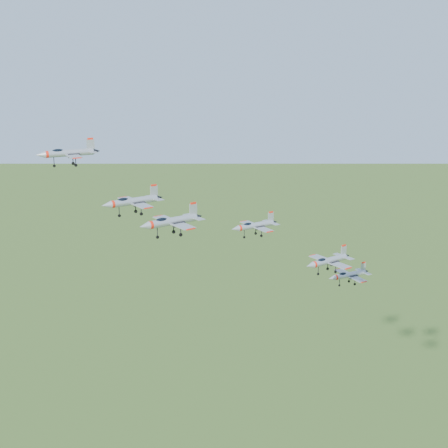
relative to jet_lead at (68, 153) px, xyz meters
name	(u,v)px	position (x,y,z in m)	size (l,w,h in m)	color
jet_lead	(68,153)	(0.00, 0.00, 0.00)	(12.63, 10.42, 3.38)	#989EA4
jet_left_high	(132,201)	(9.80, -10.07, -8.45)	(12.93, 10.86, 3.47)	#989EA4
jet_right_high	(171,221)	(10.53, -30.53, -7.43)	(11.88, 10.03, 3.20)	#989EA4
jet_left_low	(254,225)	(38.75, -4.20, -17.92)	(12.30, 10.27, 3.29)	#989EA4
jet_right_low	(328,261)	(44.91, -24.46, -20.70)	(11.84, 9.98, 3.19)	#989EA4
jet_trail	(349,275)	(56.73, -15.06, -28.47)	(11.14, 9.22, 2.98)	#989EA4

